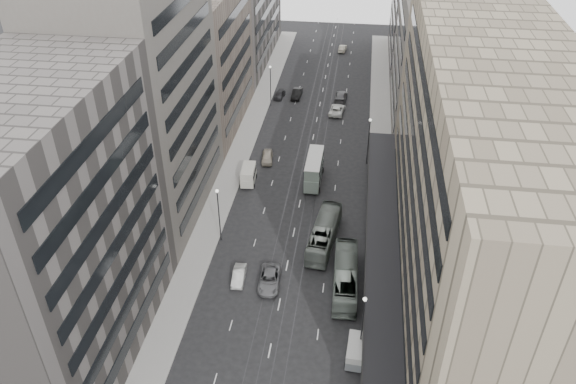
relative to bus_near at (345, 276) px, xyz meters
The scene contains 26 objects.
ground 9.32m from the bus_near, 145.87° to the right, with size 220.00×220.00×0.00m, color black.
sidewalk_right 32.70m from the bus_near, 82.23° to the left, with size 4.00×125.00×0.15m, color gray.
sidewalk_left 37.86m from the bus_near, 121.19° to the left, with size 4.00×125.00×0.15m, color gray.
department_store 19.41m from the bus_near, 11.65° to the left, with size 19.20×60.00×30.00m.
building_right_mid 49.96m from the bus_near, 73.46° to the left, with size 15.00×28.00×24.00m, color #544F49.
building_right_far 79.08m from the bus_near, 79.74° to the left, with size 15.00×32.00×28.00m, color #5F5956.
building_left_a 34.59m from the bus_near, 155.69° to the right, with size 15.00×28.00×30.00m, color #5F5956.
building_left_b 35.68m from the bus_near, 154.52° to the left, with size 15.00×26.00×34.00m, color #544F49.
building_left_c 51.31m from the bus_near, 125.45° to the left, with size 15.00×28.00×25.00m, color #6A5E52.
lamp_right_near 10.95m from the bus_near, 78.23° to the right, with size 0.44×0.44×8.32m.
lamp_right_far 30.14m from the bus_near, 85.95° to the left, with size 0.44×0.44×8.32m.
lamp_left_near 18.93m from the bus_near, 158.36° to the left, with size 0.44×0.44×8.32m.
lamp_left_far 52.89m from the bus_near, 109.12° to the left, with size 0.44×0.44×8.32m.
bus_near is the anchor object (origin of this frame).
bus_far 8.71m from the bus_near, 111.90° to the left, with size 2.80×11.98×3.34m, color gray.
double_decker 23.87m from the bus_near, 104.78° to the left, with size 2.60×8.22×4.48m.
vw_microbus 11.06m from the bus_near, 81.60° to the right, with size 2.09×4.19×2.21m.
panel_van 26.90m from the bus_near, 127.17° to the left, with size 2.44×4.58×2.81m.
sedan_1 13.26m from the bus_near, behind, with size 1.45×4.17×1.37m, color beige.
sedan_2 9.37m from the bus_near, behind, with size 2.60×5.63×1.57m, color slate.
sedan_4 31.97m from the bus_near, 116.88° to the left, with size 1.80×4.47×1.52m, color #ACA18E.
sedan_5 55.84m from the bus_near, 103.07° to the left, with size 1.74×4.99×1.65m, color black.
sedan_6 48.23m from the bus_near, 94.77° to the left, with size 2.61×5.65×1.57m, color white.
sedan_7 54.42m from the bus_near, 93.77° to the left, with size 2.31×5.68×1.65m, color #505153.
sedan_8 56.06m from the bus_near, 106.68° to the left, with size 1.70×4.22×1.44m, color black.
sedan_9 82.70m from the bus_near, 93.29° to the left, with size 1.56×4.46×1.47m, color #BCB49C.
Camera 1 is at (7.46, -46.23, 48.70)m, focal length 35.00 mm.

